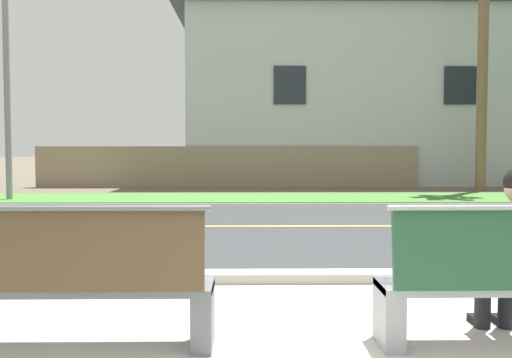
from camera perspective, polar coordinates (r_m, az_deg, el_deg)
The scene contains 10 objects.
ground_plane at distance 11.63m, azimuth 0.80°, elevation -3.67°, with size 140.00×140.00×0.00m, color #665B4C.
sidewalk_pavement at distance 4.19m, azimuth 3.94°, elevation -16.05°, with size 44.00×3.60×0.01m, color #B7B2A8.
curb_edge at distance 6.05m, azimuth 2.38°, elevation -9.53°, with size 44.00×0.30×0.11m, color #ADA89E.
street_asphalt at distance 10.14m, azimuth 1.05°, elevation -4.66°, with size 52.00×8.00×0.01m, color #383A3D.
road_centre_line at distance 10.14m, azimuth 1.05°, elevation -4.63°, with size 48.00×0.14×0.01m, color #E0CC4C.
far_verge_grass at distance 15.81m, azimuth 0.36°, elevation -1.83°, with size 48.00×2.80×0.02m, color #478438.
bench_left at distance 4.19m, azimuth -18.91°, elevation -9.66°, with size 2.09×0.48×1.01m.
streetlamp at distance 16.97m, azimuth -22.95°, elevation 12.38°, with size 0.24×2.10×7.33m.
garden_wall at distance 20.06m, azimuth -2.80°, elevation 1.21°, with size 13.00×0.36×1.40m, color gray.
house_across_street at distance 23.73m, azimuth 9.85°, elevation 8.25°, with size 14.00×6.91×6.93m.
Camera 1 is at (-0.34, -3.54, 1.38)m, focal length 41.02 mm.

